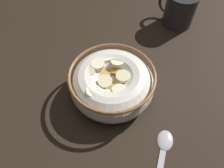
{
  "coord_description": "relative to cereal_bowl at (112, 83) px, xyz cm",
  "views": [
    {
      "loc": [
        -15.98,
        17.32,
        35.75
      ],
      "look_at": [
        0.0,
        0.0,
        3.0
      ],
      "focal_mm": 33.69,
      "sensor_mm": 36.0,
      "label": 1
    }
  ],
  "objects": [
    {
      "name": "ground_plane",
      "position": [
        -0.01,
        0.0,
        -4.33
      ],
      "size": [
        136.29,
        136.29,
        2.0
      ],
      "primitive_type": "cube",
      "color": "black"
    },
    {
      "name": "cereal_bowl",
      "position": [
        0.0,
        0.0,
        0.0
      ],
      "size": [
        16.24,
        16.24,
        6.21
      ],
      "color": "silver",
      "rests_on": "ground_plane"
    },
    {
      "name": "spoon",
      "position": [
        -14.65,
        3.16,
        -3.0
      ],
      "size": [
        7.94,
        14.21,
        0.8
      ],
      "color": "#A5A5AD",
      "rests_on": "ground_plane"
    },
    {
      "name": "coffee_mug",
      "position": [
        2.71,
        -27.83,
        0.71
      ],
      "size": [
        10.22,
        7.55,
        8.08
      ],
      "color": "#262628",
      "rests_on": "ground_plane"
    }
  ]
}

